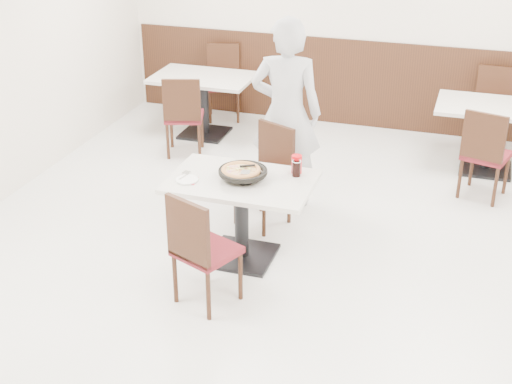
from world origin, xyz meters
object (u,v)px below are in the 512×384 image
(chair_near, at_px, (207,248))
(side_plate, at_px, (187,180))
(diner_person, at_px, (286,114))
(cola_glass, at_px, (296,169))
(bg_table_right, at_px, (489,138))
(main_table, at_px, (242,219))
(pizza_pan, at_px, (243,175))
(bg_chair_right_far, at_px, (490,111))
(bg_table_left, at_px, (204,106))
(red_cup, at_px, (297,164))
(pizza, at_px, (241,172))
(bg_chair_left_near, at_px, (184,115))
(bg_chair_left_far, at_px, (224,84))
(bg_chair_right_near, at_px, (487,153))
(chair_far, at_px, (263,178))

(chair_near, distance_m, side_plate, 0.72)
(side_plate, height_order, diner_person, diner_person)
(cola_glass, relative_size, bg_table_right, 0.11)
(main_table, height_order, pizza_pan, pizza_pan)
(main_table, bearing_deg, bg_chair_right_far, 58.91)
(bg_table_left, relative_size, bg_chair_right_far, 1.26)
(main_table, height_order, red_cup, red_cup)
(pizza_pan, relative_size, pizza, 1.03)
(side_plate, xyz_separation_m, bg_chair_left_near, (-0.97, 2.19, -0.28))
(bg_chair_right_far, bearing_deg, bg_chair_left_far, 4.99)
(main_table, height_order, side_plate, side_plate)
(bg_chair_right_near, height_order, bg_chair_right_far, same)
(bg_table_right, bearing_deg, main_table, -127.16)
(pizza_pan, distance_m, bg_table_left, 3.03)
(chair_far, relative_size, pizza, 3.04)
(chair_near, bearing_deg, bg_chair_left_near, 139.06)
(pizza, distance_m, bg_chair_right_far, 3.79)
(pizza, distance_m, cola_glass, 0.47)
(main_table, height_order, bg_chair_left_far, bg_chair_left_far)
(bg_chair_left_near, bearing_deg, chair_far, -62.31)
(bg_table_left, height_order, bg_chair_right_near, bg_chair_right_near)
(bg_chair_right_far, bearing_deg, diner_person, 53.11)
(main_table, height_order, cola_glass, cola_glass)
(main_table, bearing_deg, bg_chair_right_near, 44.39)
(pizza_pan, relative_size, bg_chair_left_near, 0.34)
(bg_table_left, bearing_deg, pizza_pan, -62.03)
(chair_far, height_order, cola_glass, chair_far)
(chair_far, relative_size, bg_table_right, 0.79)
(diner_person, bearing_deg, pizza_pan, 79.48)
(pizza_pan, relative_size, diner_person, 0.17)
(pizza_pan, xyz_separation_m, pizza, (-0.02, 0.00, 0.02))
(diner_person, bearing_deg, cola_glass, 102.14)
(main_table, xyz_separation_m, bg_table_right, (1.97, 2.60, 0.00))
(red_cup, xyz_separation_m, bg_chair_left_far, (-1.76, 3.01, -0.35))
(main_table, relative_size, pizza_pan, 3.71)
(main_table, relative_size, chair_near, 1.26)
(cola_glass, height_order, bg_table_right, cola_glass)
(chair_near, relative_size, cola_glass, 7.31)
(bg_chair_left_near, distance_m, bg_chair_right_far, 3.55)
(bg_chair_left_far, relative_size, bg_chair_right_far, 1.00)
(bg_table_left, relative_size, bg_chair_left_far, 1.26)
(red_cup, xyz_separation_m, bg_table_right, (1.57, 2.33, -0.45))
(pizza_pan, height_order, bg_chair_right_near, bg_chair_right_near)
(red_cup, xyz_separation_m, bg_chair_left_near, (-1.79, 1.76, -0.35))
(pizza_pan, distance_m, cola_glass, 0.45)
(pizza_pan, relative_size, bg_chair_left_far, 0.34)
(bg_chair_left_far, bearing_deg, cola_glass, 99.72)
(main_table, height_order, bg_table_left, same)
(bg_table_left, xyz_separation_m, bg_chair_right_far, (3.35, 0.58, 0.10))
(chair_far, height_order, bg_chair_right_near, same)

